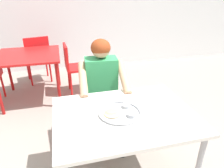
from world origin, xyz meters
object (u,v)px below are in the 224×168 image
diner_foreground (103,85)px  chair_red_right (75,65)px  thali_tray (120,112)px  table_foreground (124,121)px  table_background_red (29,60)px  chair_red_far (38,56)px  chair_foreground (100,93)px

diner_foreground → chair_red_right: size_ratio=1.40×
thali_tray → chair_red_right: chair_red_right is taller
table_foreground → diner_foreground: diner_foreground is taller
table_background_red → diner_foreground: bearing=-55.0°
chair_red_right → chair_red_far: 0.85m
thali_tray → chair_foreground: 0.88m
chair_foreground → chair_red_right: size_ratio=1.02×
table_foreground → chair_red_far: bearing=108.9°
diner_foreground → table_background_red: bearing=125.0°
thali_tray → diner_foreground: bearing=90.9°
thali_tray → diner_foreground: 0.62m
table_foreground → chair_red_far: chair_red_far is taller
chair_foreground → thali_tray: bearing=-90.3°
chair_foreground → chair_red_far: 1.85m
chair_foreground → table_background_red: chair_foreground is taller
thali_tray → chair_red_far: (-0.82, 2.50, -0.24)m
table_foreground → diner_foreground: bearing=94.2°
chair_red_right → diner_foreground: bearing=-81.4°
chair_red_far → chair_red_right: bearing=-43.7°
thali_tray → table_background_red: (-0.89, 1.87, -0.09)m
chair_foreground → chair_red_far: chair_red_far is taller
table_background_red → chair_foreground: bearing=-49.1°
table_background_red → chair_red_far: 0.65m
thali_tray → table_foreground: bearing=-11.3°
thali_tray → chair_red_right: size_ratio=0.40×
thali_tray → chair_foreground: bearing=89.7°
chair_red_right → thali_tray: bearing=-83.8°
diner_foreground → chair_red_far: 2.06m
table_foreground → chair_foreground: (-0.03, 0.85, -0.17)m
thali_tray → table_background_red: bearing=115.4°
chair_red_right → chair_red_far: size_ratio=0.96×
table_background_red → chair_red_far: bearing=84.1°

